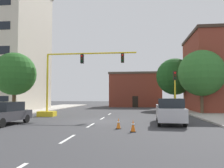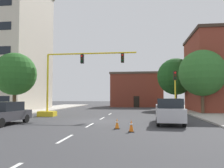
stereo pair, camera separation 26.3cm
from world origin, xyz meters
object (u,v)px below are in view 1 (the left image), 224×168
Objects in this scene: tree_right_mid at (201,73)px; pickup_truck_silver at (170,111)px; tree_right_far at (175,77)px; traffic_light_pole_right at (175,83)px; traffic_signal_gantry at (60,95)px; traffic_cone_roadside_b at (118,124)px; tree_left_near at (14,74)px; sedan_dark_gray_near_left at (6,113)px; traffic_cone_roadside_a at (133,126)px.

pickup_truck_silver is at bearing -116.50° from tree_right_mid.
tree_right_far is 20.68m from pickup_truck_silver.
pickup_truck_silver is at bearing -102.43° from traffic_light_pole_right.
traffic_cone_roadside_b is (7.12, -8.64, -1.98)m from traffic_signal_gantry.
traffic_signal_gantry is at bearing 153.81° from pickup_truck_silver.
tree_right_far reaches higher than traffic_signal_gantry.
tree_right_mid is at bearing 48.18° from traffic_light_pole_right.
tree_left_near is 1.22× the size of pickup_truck_silver.
sedan_dark_gray_near_left is (-13.80, -8.16, -2.64)m from traffic_light_pole_right.
tree_right_far is at bearing 54.34° from sedan_dark_gray_near_left.
traffic_light_pole_right is 0.88× the size of pickup_truck_silver.
pickup_truck_silver is 5.33m from traffic_cone_roadside_a.
tree_right_far reaches higher than tree_right_mid.
traffic_cone_roadside_b is (-8.86, -13.50, -4.62)m from tree_right_mid.
tree_right_mid is at bearing 17.70° from tree_left_near.
traffic_light_pole_right reaches higher than traffic_cone_roadside_b.
tree_right_far is (-1.73, 9.70, 0.41)m from tree_right_mid.
traffic_cone_roadside_b is (11.45, -7.02, -4.12)m from tree_left_near.
traffic_signal_gantry is 20.61m from tree_right_far.
tree_left_near is (-4.33, -1.62, 2.14)m from traffic_signal_gantry.
sedan_dark_gray_near_left is at bearing 166.31° from traffic_cone_roadside_a.
tree_right_far is at bearing 72.91° from traffic_cone_roadside_b.
traffic_light_pole_right is 0.57× the size of tree_right_far.
sedan_dark_gray_near_left reaches higher than traffic_cone_roadside_a.
sedan_dark_gray_near_left is (-12.48, -2.16, -0.09)m from pickup_truck_silver.
pickup_truck_silver is at bearing -13.81° from tree_left_near.
tree_right_mid is 21.33m from tree_left_near.
tree_right_mid is 10.92× the size of traffic_cone_roadside_b.
traffic_cone_roadside_a is (-7.86, -14.75, -4.60)m from tree_right_mid.
tree_left_near is 0.80× the size of tree_right_far.
tree_right_far is at bearing 81.64° from traffic_light_pole_right.
traffic_light_pole_right is 0.62× the size of tree_right_mid.
traffic_cone_roadside_a is (-2.76, -4.52, -0.61)m from pickup_truck_silver.
pickup_truck_silver is (15.22, -3.74, -3.49)m from tree_left_near.
pickup_truck_silver is at bearing 58.55° from traffic_cone_roadside_a.
pickup_truck_silver is 5.03m from traffic_cone_roadside_b.
traffic_light_pole_right is 6.66m from pickup_truck_silver.
traffic_light_pole_right is 6.76× the size of traffic_cone_roadside_b.
traffic_cone_roadside_b is at bearing -7.34° from sedan_dark_gray_near_left.
traffic_signal_gantry is at bearing -134.39° from tree_right_far.
tree_left_near is at bearing -162.30° from tree_right_mid.
tree_left_near reaches higher than traffic_light_pole_right.
tree_right_mid is (3.77, 4.22, 1.44)m from traffic_light_pole_right.
tree_right_far is 24.79m from traffic_cone_roadside_b.
sedan_dark_gray_near_left is at bearing -101.91° from traffic_signal_gantry.
traffic_signal_gantry is 12.21m from pickup_truck_silver.
tree_left_near is at bearing -159.53° from traffic_signal_gantry.
traffic_light_pole_right reaches higher than pickup_truck_silver.
tree_right_mid is 17.33m from traffic_cone_roadside_a.
sedan_dark_gray_near_left reaches higher than traffic_cone_roadside_b.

